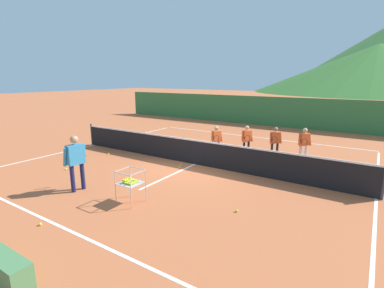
{
  "coord_description": "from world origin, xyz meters",
  "views": [
    {
      "loc": [
        5.71,
        -8.99,
        3.28
      ],
      "look_at": [
        0.22,
        -0.54,
        0.94
      ],
      "focal_mm": 26.82,
      "sensor_mm": 36.0,
      "label": 1
    }
  ],
  "objects_px": {
    "student_2": "(275,140)",
    "tennis_ball_1": "(179,167)",
    "courtside_bench": "(0,265)",
    "student_0": "(216,138)",
    "tennis_ball_6": "(40,224)",
    "tennis_ball_3": "(66,169)",
    "tennis_ball_2": "(73,180)",
    "tennis_net": "(195,152)",
    "tennis_ball_5": "(181,165)",
    "instructor": "(76,158)",
    "tennis_ball_0": "(237,211)",
    "ball_cart": "(130,182)",
    "tennis_ball_4": "(108,154)",
    "student_3": "(304,142)",
    "student_1": "(247,138)"
  },
  "relations": [
    {
      "from": "student_0",
      "to": "courtside_bench",
      "type": "xyz_separation_m",
      "value": [
        0.63,
        -8.73,
        -0.55
      ]
    },
    {
      "from": "student_0",
      "to": "tennis_ball_2",
      "type": "height_order",
      "value": "student_0"
    },
    {
      "from": "courtside_bench",
      "to": "tennis_ball_0",
      "type": "bearing_deg",
      "value": 62.03
    },
    {
      "from": "tennis_net",
      "to": "courtside_bench",
      "type": "xyz_separation_m",
      "value": [
        0.74,
        -7.22,
        -0.27
      ]
    },
    {
      "from": "instructor",
      "to": "student_1",
      "type": "bearing_deg",
      "value": 66.58
    },
    {
      "from": "student_2",
      "to": "tennis_ball_1",
      "type": "distance_m",
      "value": 4.18
    },
    {
      "from": "tennis_ball_1",
      "to": "courtside_bench",
      "type": "relative_size",
      "value": 0.05
    },
    {
      "from": "student_3",
      "to": "tennis_ball_0",
      "type": "xyz_separation_m",
      "value": [
        -0.35,
        -5.53,
        -0.78
      ]
    },
    {
      "from": "tennis_ball_5",
      "to": "student_2",
      "type": "bearing_deg",
      "value": 48.57
    },
    {
      "from": "student_3",
      "to": "tennis_ball_1",
      "type": "xyz_separation_m",
      "value": [
        -3.63,
        -3.4,
        -0.78
      ]
    },
    {
      "from": "student_3",
      "to": "ball_cart",
      "type": "relative_size",
      "value": 1.51
    },
    {
      "from": "student_1",
      "to": "tennis_ball_5",
      "type": "distance_m",
      "value": 3.13
    },
    {
      "from": "student_2",
      "to": "tennis_ball_2",
      "type": "bearing_deg",
      "value": -126.73
    },
    {
      "from": "student_2",
      "to": "tennis_ball_5",
      "type": "xyz_separation_m",
      "value": [
        -2.63,
        -2.98,
        -0.76
      ]
    },
    {
      "from": "student_1",
      "to": "courtside_bench",
      "type": "bearing_deg",
      "value": -92.89
    },
    {
      "from": "tennis_ball_0",
      "to": "tennis_ball_1",
      "type": "height_order",
      "value": "same"
    },
    {
      "from": "courtside_bench",
      "to": "tennis_ball_1",
      "type": "bearing_deg",
      "value": 98.46
    },
    {
      "from": "instructor",
      "to": "tennis_ball_4",
      "type": "xyz_separation_m",
      "value": [
        -2.41,
        3.23,
        -0.96
      ]
    },
    {
      "from": "tennis_ball_1",
      "to": "courtside_bench",
      "type": "xyz_separation_m",
      "value": [
        0.97,
        -6.49,
        0.2
      ]
    },
    {
      "from": "tennis_ball_4",
      "to": "tennis_ball_6",
      "type": "relative_size",
      "value": 1.0
    },
    {
      "from": "tennis_ball_0",
      "to": "tennis_ball_1",
      "type": "bearing_deg",
      "value": 147.08
    },
    {
      "from": "tennis_net",
      "to": "student_2",
      "type": "distance_m",
      "value": 3.42
    },
    {
      "from": "tennis_ball_0",
      "to": "tennis_ball_5",
      "type": "bearing_deg",
      "value": 144.76
    },
    {
      "from": "tennis_ball_2",
      "to": "tennis_ball_5",
      "type": "bearing_deg",
      "value": 58.14
    },
    {
      "from": "tennis_ball_2",
      "to": "courtside_bench",
      "type": "bearing_deg",
      "value": -48.63
    },
    {
      "from": "student_0",
      "to": "tennis_ball_0",
      "type": "height_order",
      "value": "student_0"
    },
    {
      "from": "instructor",
      "to": "student_3",
      "type": "relative_size",
      "value": 1.23
    },
    {
      "from": "ball_cart",
      "to": "tennis_ball_6",
      "type": "height_order",
      "value": "ball_cart"
    },
    {
      "from": "ball_cart",
      "to": "tennis_ball_3",
      "type": "relative_size",
      "value": 13.22
    },
    {
      "from": "tennis_ball_0",
      "to": "tennis_ball_3",
      "type": "distance_m",
      "value": 6.62
    },
    {
      "from": "student_0",
      "to": "tennis_ball_0",
      "type": "bearing_deg",
      "value": -55.97
    },
    {
      "from": "tennis_ball_0",
      "to": "instructor",
      "type": "bearing_deg",
      "value": -164.6
    },
    {
      "from": "student_0",
      "to": "student_2",
      "type": "bearing_deg",
      "value": 24.48
    },
    {
      "from": "instructor",
      "to": "student_2",
      "type": "height_order",
      "value": "instructor"
    },
    {
      "from": "tennis_ball_2",
      "to": "tennis_ball_5",
      "type": "height_order",
      "value": "same"
    },
    {
      "from": "tennis_ball_6",
      "to": "courtside_bench",
      "type": "xyz_separation_m",
      "value": [
        1.15,
        -1.31,
        0.2
      ]
    },
    {
      "from": "tennis_net",
      "to": "student_2",
      "type": "relative_size",
      "value": 9.34
    },
    {
      "from": "tennis_ball_3",
      "to": "student_1",
      "type": "bearing_deg",
      "value": 48.12
    },
    {
      "from": "tennis_ball_3",
      "to": "tennis_ball_4",
      "type": "height_order",
      "value": "same"
    },
    {
      "from": "tennis_ball_2",
      "to": "student_3",
      "type": "bearing_deg",
      "value": 48.07
    },
    {
      "from": "tennis_ball_3",
      "to": "tennis_ball_5",
      "type": "height_order",
      "value": "same"
    },
    {
      "from": "tennis_ball_1",
      "to": "tennis_ball_3",
      "type": "bearing_deg",
      "value": -143.76
    },
    {
      "from": "student_2",
      "to": "tennis_ball_0",
      "type": "height_order",
      "value": "student_2"
    },
    {
      "from": "student_1",
      "to": "tennis_ball_0",
      "type": "xyz_separation_m",
      "value": [
        1.85,
        -5.0,
        -0.76
      ]
    },
    {
      "from": "tennis_ball_3",
      "to": "tennis_ball_4",
      "type": "relative_size",
      "value": 1.0
    },
    {
      "from": "tennis_ball_5",
      "to": "courtside_bench",
      "type": "distance_m",
      "value": 6.84
    },
    {
      "from": "student_3",
      "to": "ball_cart",
      "type": "height_order",
      "value": "student_3"
    },
    {
      "from": "student_2",
      "to": "tennis_ball_0",
      "type": "bearing_deg",
      "value": -82.04
    },
    {
      "from": "student_0",
      "to": "tennis_ball_6",
      "type": "distance_m",
      "value": 7.47
    },
    {
      "from": "tennis_ball_3",
      "to": "tennis_net",
      "type": "bearing_deg",
      "value": 41.69
    }
  ]
}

